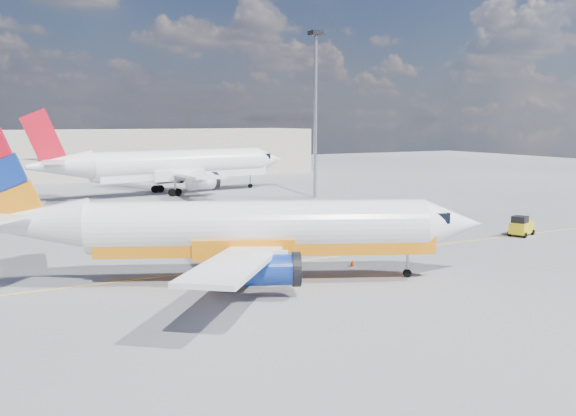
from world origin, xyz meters
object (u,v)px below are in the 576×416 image
traffic_cone (352,263)px  gse_tug (521,226)px  main_jet (243,230)px  second_jet (173,166)px

traffic_cone → gse_tug: bearing=9.0°
main_jet → traffic_cone: (7.89, -0.15, -2.88)m
second_jet → gse_tug: (16.47, -43.59, -2.86)m
main_jet → gse_tug: bearing=29.8°
main_jet → second_jet: second_jet is taller
gse_tug → second_jet: bearing=88.3°
traffic_cone → second_jet: bearing=86.9°
second_jet → gse_tug: size_ratio=13.30×
second_jet → traffic_cone: size_ratio=74.26×
gse_tug → traffic_cone: gse_tug is taller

